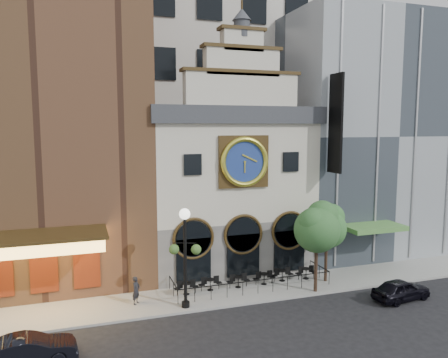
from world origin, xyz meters
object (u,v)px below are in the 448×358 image
bistro_3 (264,278)px  bistro_5 (306,272)px  bistro_0 (186,287)px  lamppost (185,247)px  car_right (401,290)px  bistro_1 (210,284)px  bistro_2 (238,281)px  bistro_4 (282,274)px  tree_right (327,225)px  car_left (28,351)px  tree_left (317,226)px  pedestrian (136,290)px

bistro_3 → bistro_5: bearing=1.1°
bistro_0 → lamppost: size_ratio=0.26×
bistro_5 → car_right: bearing=-51.1°
bistro_1 → lamppost: lamppost is taller
bistro_2 → lamppost: size_ratio=0.26×
bistro_0 → bistro_3: same height
bistro_4 → tree_right: size_ratio=0.29×
bistro_2 → tree_right: bearing=-6.6°
bistro_4 → car_left: car_left is taller
bistro_5 → car_left: bearing=-161.8°
bistro_0 → bistro_3: 5.50m
bistro_3 → lamppost: 7.12m
bistro_4 → bistro_5: 1.80m
car_right → car_left: bearing=85.0°
bistro_3 → car_left: bearing=-158.2°
bistro_0 → tree_left: (8.26, -2.11, 3.92)m
pedestrian → bistro_1: bearing=-44.7°
car_left → pedestrian: 7.58m
car_left → tree_right: bearing=-81.0°
bistro_5 → pedestrian: size_ratio=0.92×
bistro_2 → bistro_5: size_ratio=1.00×
bistro_5 → bistro_4: bearing=174.8°
pedestrian → lamppost: size_ratio=0.29×
bistro_2 → car_left: bearing=-155.2°
tree_left → car_left: bearing=-168.3°
bistro_5 → tree_right: 3.77m
bistro_0 → bistro_1: size_ratio=1.00×
car_right → tree_left: size_ratio=0.66×
bistro_2 → bistro_3: same height
car_right → pedestrian: size_ratio=2.30×
bistro_2 → bistro_5: 5.17m
pedestrian → tree_right: size_ratio=0.32×
bistro_1 → car_right: 12.21m
pedestrian → bistro_2: bearing=-47.8°
bistro_0 → bistro_3: (5.50, 0.07, 0.00)m
bistro_1 → tree_right: bearing=-5.8°
bistro_1 → tree_right: 9.00m
bistro_4 → lamppost: (-7.50, -2.21, 3.27)m
tree_left → bistro_5: bearing=77.0°
car_right → car_left: 21.63m
bistro_0 → tree_left: bearing=-14.3°
car_left → lamppost: lamppost is taller
bistro_1 → lamppost: 4.45m
pedestrian → tree_right: 13.55m
bistro_3 → bistro_1: bearing=178.2°
car_left → bistro_0: bearing=-63.3°
car_left → pedestrian: (5.55, 5.15, 0.31)m
bistro_5 → bistro_3: bearing=-178.9°
tree_right → bistro_0: bearing=176.3°
bistro_2 → tree_right: tree_right is taller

